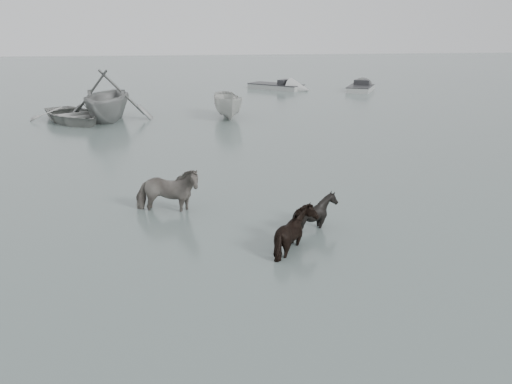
% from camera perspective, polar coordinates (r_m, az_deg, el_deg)
% --- Properties ---
extents(ground, '(140.00, 140.00, 0.00)m').
position_cam_1_polar(ground, '(13.81, -2.53, -5.31)').
color(ground, '#51605B').
rests_on(ground, ground).
extents(pony_pinto, '(2.03, 1.20, 1.60)m').
position_cam_1_polar(pony_pinto, '(16.03, -8.93, 0.76)').
color(pony_pinto, black).
rests_on(pony_pinto, ground).
extents(pony_dark, '(1.29, 1.47, 1.37)m').
position_cam_1_polar(pony_dark, '(13.26, 4.16, -3.13)').
color(pony_dark, black).
rests_on(pony_dark, ground).
extents(pony_black, '(1.38, 1.30, 1.23)m').
position_cam_1_polar(pony_black, '(14.75, 5.96, -1.34)').
color(pony_black, black).
rests_on(pony_black, ground).
extents(rowboat_lead, '(5.53, 5.98, 1.01)m').
position_cam_1_polar(rowboat_lead, '(31.16, -17.81, 7.57)').
color(rowboat_lead, '#A3A49F').
rests_on(rowboat_lead, ground).
extents(rowboat_trail, '(5.11, 5.76, 2.81)m').
position_cam_1_polar(rowboat_trail, '(31.18, -14.70, 9.51)').
color(rowboat_trail, gray).
rests_on(rowboat_trail, ground).
extents(boat_small, '(1.63, 3.90, 1.48)m').
position_cam_1_polar(boat_small, '(31.10, -2.79, 8.79)').
color(boat_small, '#BBBCB7').
rests_on(boat_small, ground).
extents(skiff_port, '(3.33, 4.55, 0.75)m').
position_cam_1_polar(skiff_port, '(43.15, 10.41, 10.40)').
color(skiff_port, '#A1A3A1').
rests_on(skiff_port, ground).
extents(skiff_mid, '(5.39, 4.95, 0.75)m').
position_cam_1_polar(skiff_mid, '(43.68, 2.02, 10.75)').
color(skiff_mid, '#9EA19E').
rests_on(skiff_mid, ground).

